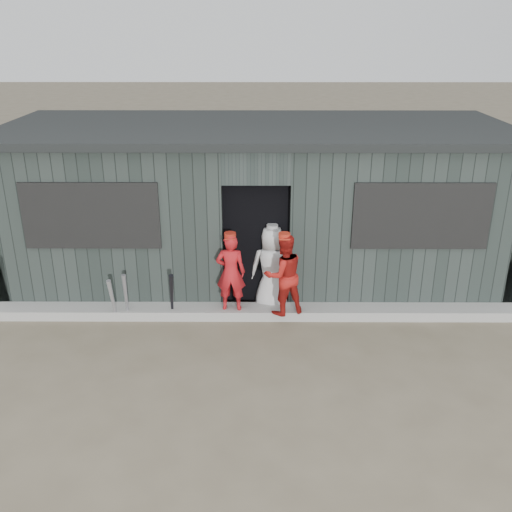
{
  "coord_description": "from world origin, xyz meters",
  "views": [
    {
      "loc": [
        0.03,
        -5.88,
        4.12
      ],
      "look_at": [
        0.0,
        1.8,
        1.0
      ],
      "focal_mm": 40.0,
      "sensor_mm": 36.0,
      "label": 1
    }
  ],
  "objects_px": {
    "player_grey_back": "(272,268)",
    "dugout": "(256,203)",
    "bat_mid": "(126,297)",
    "player_red_right": "(284,275)",
    "bat_left": "(113,301)",
    "player_red_left": "(231,272)",
    "bat_right": "(172,296)"
  },
  "relations": [
    {
      "from": "player_red_right",
      "to": "player_red_left",
      "type": "bearing_deg",
      "value": -29.43
    },
    {
      "from": "bat_left",
      "to": "player_grey_back",
      "type": "relative_size",
      "value": 0.53
    },
    {
      "from": "dugout",
      "to": "bat_left",
      "type": "bearing_deg",
      "value": -138.26
    },
    {
      "from": "player_red_left",
      "to": "dugout",
      "type": "distance_m",
      "value": 1.84
    },
    {
      "from": "player_red_left",
      "to": "player_red_right",
      "type": "xyz_separation_m",
      "value": [
        0.77,
        -0.12,
        0.02
      ]
    },
    {
      "from": "bat_left",
      "to": "bat_right",
      "type": "distance_m",
      "value": 0.87
    },
    {
      "from": "player_grey_back",
      "to": "bat_right",
      "type": "bearing_deg",
      "value": 18.46
    },
    {
      "from": "bat_left",
      "to": "player_red_left",
      "type": "relative_size",
      "value": 0.61
    },
    {
      "from": "bat_mid",
      "to": "player_red_right",
      "type": "height_order",
      "value": "player_red_right"
    },
    {
      "from": "player_red_right",
      "to": "player_grey_back",
      "type": "relative_size",
      "value": 0.9
    },
    {
      "from": "bat_left",
      "to": "player_red_left",
      "type": "bearing_deg",
      "value": 5.31
    },
    {
      "from": "bat_right",
      "to": "player_red_left",
      "type": "height_order",
      "value": "player_red_left"
    },
    {
      "from": "bat_left",
      "to": "player_grey_back",
      "type": "bearing_deg",
      "value": 11.2
    },
    {
      "from": "player_red_left",
      "to": "player_red_right",
      "type": "height_order",
      "value": "player_red_right"
    },
    {
      "from": "player_red_left",
      "to": "player_grey_back",
      "type": "xyz_separation_m",
      "value": [
        0.61,
        0.3,
        -0.07
      ]
    },
    {
      "from": "bat_left",
      "to": "player_red_right",
      "type": "distance_m",
      "value": 2.54
    },
    {
      "from": "player_grey_back",
      "to": "dugout",
      "type": "height_order",
      "value": "dugout"
    },
    {
      "from": "dugout",
      "to": "player_grey_back",
      "type": "bearing_deg",
      "value": -80.38
    },
    {
      "from": "bat_left",
      "to": "player_grey_back",
      "type": "distance_m",
      "value": 2.42
    },
    {
      "from": "bat_left",
      "to": "player_red_right",
      "type": "bearing_deg",
      "value": 0.96
    },
    {
      "from": "dugout",
      "to": "player_red_left",
      "type": "bearing_deg",
      "value": -102.21
    },
    {
      "from": "bat_right",
      "to": "player_red_right",
      "type": "bearing_deg",
      "value": -0.81
    },
    {
      "from": "bat_mid",
      "to": "player_red_left",
      "type": "xyz_separation_m",
      "value": [
        1.56,
        0.08,
        0.37
      ]
    },
    {
      "from": "player_grey_back",
      "to": "dugout",
      "type": "distance_m",
      "value": 1.56
    },
    {
      "from": "player_grey_back",
      "to": "dugout",
      "type": "relative_size",
      "value": 0.16
    },
    {
      "from": "bat_left",
      "to": "player_red_right",
      "type": "relative_size",
      "value": 0.59
    },
    {
      "from": "bat_left",
      "to": "bat_mid",
      "type": "relative_size",
      "value": 0.95
    },
    {
      "from": "bat_right",
      "to": "player_red_left",
      "type": "xyz_separation_m",
      "value": [
        0.87,
        0.1,
        0.34
      ]
    },
    {
      "from": "bat_mid",
      "to": "player_red_right",
      "type": "xyz_separation_m",
      "value": [
        2.33,
        -0.04,
        0.38
      ]
    },
    {
      "from": "bat_mid",
      "to": "bat_right",
      "type": "height_order",
      "value": "bat_right"
    },
    {
      "from": "bat_mid",
      "to": "player_red_left",
      "type": "relative_size",
      "value": 0.64
    },
    {
      "from": "bat_right",
      "to": "player_red_right",
      "type": "xyz_separation_m",
      "value": [
        1.65,
        -0.02,
        0.36
      ]
    }
  ]
}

